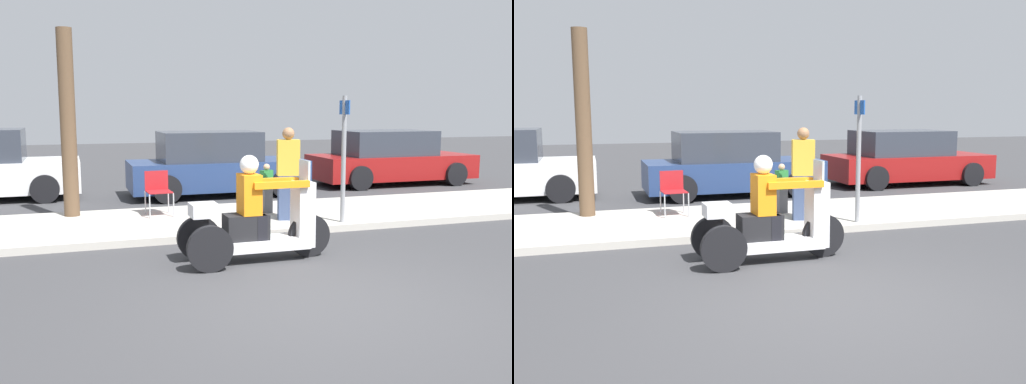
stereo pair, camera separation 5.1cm
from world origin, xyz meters
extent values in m
plane|color=#38383A|center=(0.00, 0.00, 0.00)|extent=(60.00, 60.00, 0.00)
cube|color=#B2ADA3|center=(0.00, 4.60, 0.06)|extent=(28.00, 2.80, 0.12)
cylinder|color=black|center=(0.58, 1.88, 0.31)|extent=(0.61, 0.10, 0.61)
cylinder|color=black|center=(-0.96, 1.54, 0.31)|extent=(0.61, 0.10, 0.61)
cylinder|color=black|center=(-0.96, 2.21, 0.31)|extent=(0.61, 0.10, 0.61)
cube|color=silver|center=(-0.22, 1.88, 0.25)|extent=(1.47, 0.47, 0.15)
cube|color=black|center=(-0.37, 1.88, 0.50)|extent=(0.59, 0.37, 0.35)
cube|color=silver|center=(0.48, 1.88, 0.63)|extent=(0.24, 0.37, 0.92)
cube|color=silver|center=(0.50, 1.88, 1.24)|extent=(0.03, 0.34, 0.30)
cube|color=silver|center=(-0.96, 1.88, 0.76)|extent=(0.36, 0.37, 0.18)
cube|color=orange|center=(-0.32, 1.88, 0.94)|extent=(0.26, 0.38, 0.55)
sphere|color=white|center=(-0.32, 1.88, 1.35)|extent=(0.26, 0.26, 0.26)
cube|color=black|center=(-0.19, 1.76, 0.50)|extent=(0.14, 0.14, 0.35)
cube|color=black|center=(-0.19, 2.00, 0.50)|extent=(0.14, 0.14, 0.35)
cube|color=orange|center=(0.08, 1.68, 1.08)|extent=(0.79, 0.09, 0.09)
cube|color=orange|center=(0.08, 2.08, 1.08)|extent=(0.79, 0.09, 0.09)
cube|color=#515156|center=(0.91, 4.68, 0.35)|extent=(0.24, 0.20, 0.46)
cube|color=#267233|center=(0.91, 4.68, 0.76)|extent=(0.26, 0.20, 0.36)
sphere|color=tan|center=(0.91, 4.68, 1.01)|extent=(0.12, 0.12, 0.12)
cube|color=#38476B|center=(1.07, 3.97, 0.52)|extent=(0.40, 0.31, 0.80)
cube|color=gold|center=(1.07, 3.97, 1.24)|extent=(0.44, 0.32, 0.63)
sphere|color=#9E704C|center=(1.07, 3.97, 1.66)|extent=(0.22, 0.22, 0.22)
cylinder|color=#A5A8AD|center=(-1.28, 4.83, 0.34)|extent=(0.02, 0.02, 0.44)
cylinder|color=#A5A8AD|center=(-0.84, 4.85, 0.34)|extent=(0.02, 0.02, 0.44)
cylinder|color=#A5A8AD|center=(-1.30, 5.26, 0.34)|extent=(0.02, 0.02, 0.44)
cylinder|color=#A5A8AD|center=(-0.87, 5.29, 0.34)|extent=(0.02, 0.02, 0.44)
cube|color=maroon|center=(-1.07, 5.06, 0.57)|extent=(0.46, 0.46, 0.02)
cube|color=maroon|center=(-1.08, 5.28, 0.75)|extent=(0.44, 0.05, 0.38)
cube|color=navy|center=(0.79, 7.95, 0.52)|extent=(4.25, 1.72, 0.68)
cube|color=#2D333D|center=(0.58, 7.95, 1.20)|extent=(2.34, 1.55, 0.70)
cylinder|color=black|center=(2.17, 7.09, 0.32)|extent=(0.64, 0.22, 0.64)
cylinder|color=black|center=(2.17, 8.81, 0.32)|extent=(0.64, 0.22, 0.64)
cylinder|color=black|center=(-0.59, 7.09, 0.32)|extent=(0.64, 0.22, 0.64)
cylinder|color=black|center=(-0.59, 8.81, 0.32)|extent=(0.64, 0.22, 0.64)
cylinder|color=black|center=(-3.18, 8.01, 0.32)|extent=(0.64, 0.22, 0.64)
cylinder|color=black|center=(-3.18, 9.87, 0.32)|extent=(0.64, 0.22, 0.64)
cube|color=maroon|center=(5.95, 8.51, 0.50)|extent=(4.49, 1.87, 0.65)
cube|color=#2D333D|center=(5.73, 8.51, 1.16)|extent=(2.47, 1.68, 0.67)
cylinder|color=black|center=(7.41, 7.58, 0.32)|extent=(0.64, 0.22, 0.64)
cylinder|color=black|center=(7.41, 9.44, 0.32)|extent=(0.64, 0.22, 0.64)
cylinder|color=black|center=(4.50, 7.58, 0.32)|extent=(0.64, 0.22, 0.64)
cylinder|color=black|center=(4.50, 9.44, 0.32)|extent=(0.64, 0.22, 0.64)
cylinder|color=brown|center=(-2.62, 5.55, 1.83)|extent=(0.28, 0.28, 3.41)
cylinder|color=gray|center=(1.90, 3.45, 1.22)|extent=(0.08, 0.08, 2.20)
cube|color=#1E51AD|center=(1.90, 3.45, 2.12)|extent=(0.02, 0.36, 0.24)
camera|label=1|loc=(-2.63, -5.45, 2.10)|focal=40.00mm
camera|label=2|loc=(-2.58, -5.46, 2.10)|focal=40.00mm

